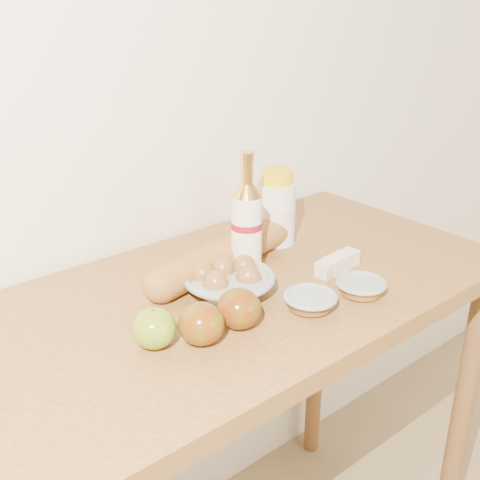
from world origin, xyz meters
name	(u,v)px	position (x,y,z in m)	size (l,w,h in m)	color
back_wall	(131,67)	(0.00, 1.51, 1.30)	(3.50, 0.02, 2.60)	white
table	(231,343)	(0.00, 1.18, 0.78)	(1.20, 0.60, 0.90)	#A46F35
bourbon_bottle	(247,226)	(0.08, 1.22, 1.01)	(0.07, 0.07, 0.26)	white
cream_bottle	(276,209)	(0.24, 1.30, 0.98)	(0.09, 0.09, 0.18)	white
egg_bowl	(228,281)	(-0.01, 1.18, 0.93)	(0.23, 0.23, 0.06)	gray
baguette	(223,255)	(0.05, 1.26, 0.94)	(0.43, 0.14, 0.07)	#B27D36
apple_yellowgreen	(154,328)	(-0.22, 1.11, 0.94)	(0.09, 0.09, 0.07)	#A19B20
apple_redgreen_front	(201,324)	(-0.16, 1.07, 0.94)	(0.10, 0.10, 0.07)	maroon
apple_redgreen_right	(239,309)	(-0.07, 1.06, 0.94)	(0.09, 0.09, 0.07)	#890707
sugar_bowl	(310,301)	(0.07, 1.03, 0.92)	(0.13, 0.13, 0.03)	#8E9B95
syrup_bowl	(361,287)	(0.19, 1.00, 0.92)	(0.11, 0.11, 0.03)	gray
butter_stick	(338,263)	(0.23, 1.10, 0.92)	(0.12, 0.04, 0.03)	beige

